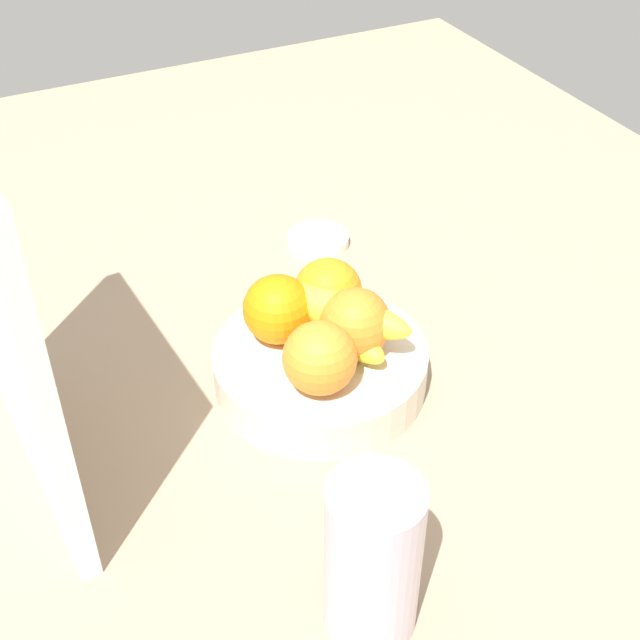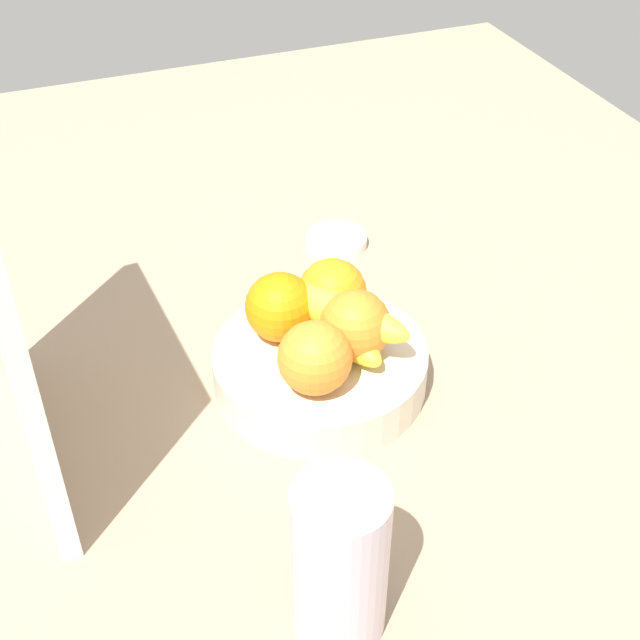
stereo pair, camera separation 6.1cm
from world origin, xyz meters
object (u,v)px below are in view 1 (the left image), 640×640
(thermos_tumbler, at_px, (373,560))
(fruit_bowl, at_px, (320,367))
(orange_center, at_px, (328,292))
(jar_lid, at_px, (318,240))
(orange_back_left, at_px, (278,309))
(orange_front_left, at_px, (320,358))
(cutting_board, at_px, (3,324))
(banana_bunch, at_px, (331,315))
(orange_front_right, at_px, (355,323))

(thermos_tumbler, bearing_deg, fruit_bowl, -18.12)
(orange_center, bearing_deg, jar_lid, -23.36)
(orange_back_left, bearing_deg, thermos_tumbler, 169.12)
(orange_front_left, height_order, thermos_tumbler, thermos_tumbler)
(cutting_board, relative_size, jar_lid, 4.50)
(banana_bunch, bearing_deg, jar_lid, -23.02)
(orange_front_left, bearing_deg, jar_lid, -25.82)
(banana_bunch, relative_size, cutting_board, 0.49)
(orange_front_left, distance_m, orange_front_right, 0.06)
(orange_front_left, distance_m, thermos_tumbler, 0.23)
(jar_lid, bearing_deg, orange_front_left, 154.18)
(fruit_bowl, xyz_separation_m, orange_center, (0.04, -0.03, 0.06))
(thermos_tumbler, bearing_deg, cutting_board, 36.10)
(fruit_bowl, distance_m, orange_front_right, 0.07)
(orange_front_right, bearing_deg, fruit_bowl, 61.96)
(jar_lid, bearing_deg, fruit_bowl, 154.30)
(fruit_bowl, xyz_separation_m, jar_lid, (0.24, -0.12, -0.02))
(cutting_board, bearing_deg, orange_back_left, -86.94)
(orange_front_right, xyz_separation_m, orange_center, (0.06, 0.00, 0.00))
(orange_front_left, xyz_separation_m, jar_lid, (0.29, -0.14, -0.08))
(banana_bunch, height_order, cutting_board, cutting_board)
(orange_front_right, relative_size, thermos_tumbler, 0.48)
(thermos_tumbler, bearing_deg, orange_back_left, -10.88)
(orange_front_right, bearing_deg, jar_lid, -18.18)
(thermos_tumbler, bearing_deg, orange_front_right, -25.27)
(orange_center, xyz_separation_m, jar_lid, (0.20, -0.09, -0.08))
(orange_center, height_order, cutting_board, cutting_board)
(orange_front_right, height_order, orange_center, same)
(cutting_board, xyz_separation_m, jar_lid, (0.24, -0.41, -0.17))
(orange_front_left, relative_size, orange_front_right, 1.00)
(orange_front_right, distance_m, thermos_tumbler, 0.28)
(cutting_board, height_order, jar_lid, cutting_board)
(cutting_board, bearing_deg, orange_front_left, -105.77)
(thermos_tumbler, height_order, jar_lid, thermos_tumbler)
(orange_front_right, distance_m, jar_lid, 0.28)
(orange_back_left, distance_m, cutting_board, 0.28)
(orange_front_left, bearing_deg, banana_bunch, -35.16)
(orange_center, bearing_deg, thermos_tumbler, 159.22)
(fruit_bowl, distance_m, orange_front_left, 0.08)
(cutting_board, height_order, thermos_tumbler, cutting_board)
(fruit_bowl, xyz_separation_m, orange_front_right, (-0.02, -0.03, 0.06))
(fruit_bowl, relative_size, banana_bunch, 1.27)
(orange_back_left, xyz_separation_m, cutting_board, (-0.03, 0.26, 0.10))
(orange_front_left, bearing_deg, thermos_tumbler, 163.84)
(orange_back_left, distance_m, thermos_tumbler, 0.32)
(cutting_board, bearing_deg, banana_bunch, -92.94)
(banana_bunch, bearing_deg, fruit_bowl, 122.99)
(fruit_bowl, bearing_deg, banana_bunch, -57.01)
(orange_back_left, xyz_separation_m, banana_bunch, (-0.03, -0.05, -0.01))
(orange_front_left, height_order, orange_back_left, same)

